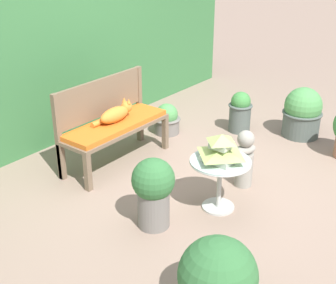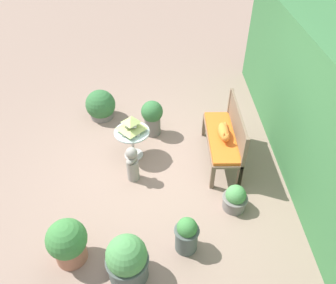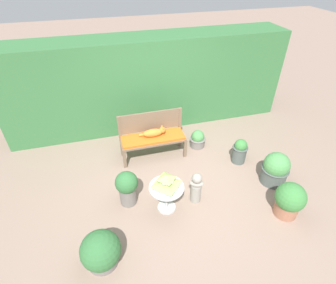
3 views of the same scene
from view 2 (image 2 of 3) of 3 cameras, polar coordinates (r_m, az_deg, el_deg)
ground at (r=5.26m, az=-1.19°, el=-4.75°), size 30.00×30.00×0.00m
foliage_hedge_back at (r=5.13m, az=26.14°, el=4.27°), size 6.40×0.92×2.08m
garden_bench at (r=5.23m, az=9.30°, el=0.55°), size 1.32×0.46×0.50m
bench_backrest at (r=5.11m, az=11.89°, el=2.74°), size 1.32×0.06×0.95m
cat at (r=5.11m, az=9.73°, el=1.71°), size 0.54×0.18×0.22m
patio_table at (r=5.27m, az=-6.24°, el=0.89°), size 0.57×0.57×0.51m
pagoda_birdhouse at (r=5.13m, az=-6.42°, el=2.81°), size 0.38×0.38×0.26m
garden_bust at (r=4.93m, az=-6.22°, el=-3.81°), size 0.28×0.22×0.61m
potted_plant_table_far at (r=3.95m, az=-7.13°, el=-19.71°), size 0.50×0.50×0.64m
potted_plant_hedge_corner at (r=6.34m, az=-11.63°, el=6.16°), size 0.56×0.56×0.56m
potted_plant_patio_mid at (r=4.15m, az=3.26°, el=-15.78°), size 0.31×0.31×0.54m
potted_plant_path_edge at (r=5.74m, az=-2.78°, el=4.51°), size 0.38×0.38×0.66m
potted_plant_bench_right at (r=4.70m, az=11.60°, el=-9.60°), size 0.36×0.36×0.40m
potted_plant_bench_left at (r=4.19m, az=-17.08°, el=-16.34°), size 0.48×0.48×0.63m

